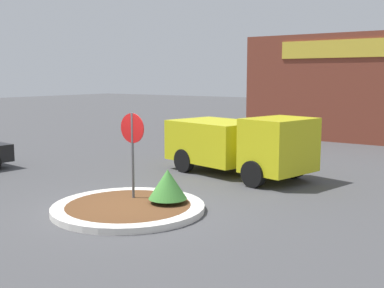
# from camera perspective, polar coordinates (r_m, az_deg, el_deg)

# --- Properties ---
(ground_plane) EXTENTS (120.00, 120.00, 0.00)m
(ground_plane) POSITION_cam_1_polar(r_m,az_deg,el_deg) (12.52, -7.53, -7.86)
(ground_plane) COLOR #474749
(traffic_island) EXTENTS (3.90, 3.90, 0.16)m
(traffic_island) POSITION_cam_1_polar(r_m,az_deg,el_deg) (12.50, -7.54, -7.50)
(traffic_island) COLOR silver
(traffic_island) RESTS_ON ground_plane
(stop_sign) EXTENTS (0.79, 0.07, 2.47)m
(stop_sign) POSITION_cam_1_polar(r_m,az_deg,el_deg) (12.87, -7.07, 0.46)
(stop_sign) COLOR #4C4C51
(stop_sign) RESTS_ON ground_plane
(island_shrub) EXTENTS (1.00, 1.00, 0.88)m
(island_shrub) POSITION_cam_1_polar(r_m,az_deg,el_deg) (12.46, -2.90, -4.76)
(island_shrub) COLOR brown
(island_shrub) RESTS_ON traffic_island
(utility_truck) EXTENTS (5.58, 3.34, 2.10)m
(utility_truck) POSITION_cam_1_polar(r_m,az_deg,el_deg) (16.68, 5.50, 0.11)
(utility_truck) COLOR gold
(utility_truck) RESTS_ON ground_plane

